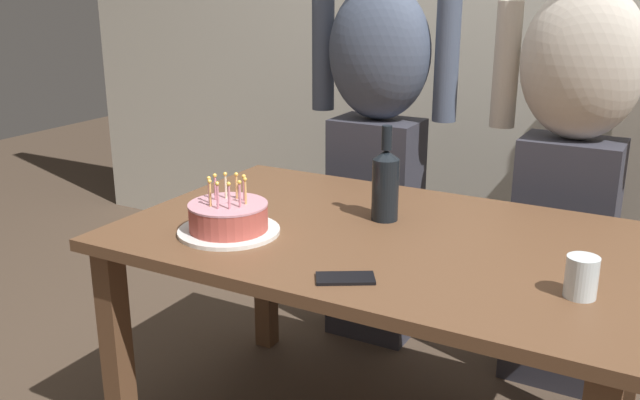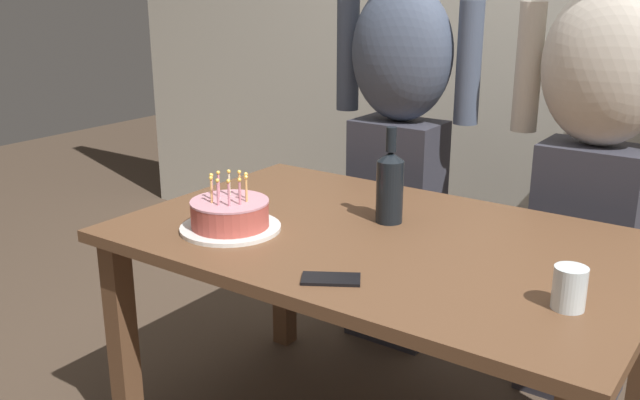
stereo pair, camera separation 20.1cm
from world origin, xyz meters
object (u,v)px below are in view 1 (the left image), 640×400
cell_phone (345,278)px  birthday_cake (228,219)px  person_man_bearded (377,131)px  wine_bottle (385,183)px  person_woman_cardigan (573,152)px  water_glass_near (582,277)px

cell_phone → birthday_cake: bearing=132.4°
birthday_cake → person_man_bearded: bearing=87.6°
wine_bottle → cell_phone: (0.10, -0.46, -0.11)m
birthday_cake → person_woman_cardigan: size_ratio=0.18×
birthday_cake → person_woman_cardigan: bearing=50.4°
person_man_bearded → cell_phone: bearing=110.8°
water_glass_near → birthday_cake: bearing=-177.3°
cell_phone → person_woman_cardigan: bearing=41.8°
wine_bottle → cell_phone: 0.49m
birthday_cake → water_glass_near: birthday_cake is taller
person_woman_cardigan → person_man_bearded: bearing=0.0°
cell_phone → wine_bottle: bearing=71.4°
person_woman_cardigan → birthday_cake: bearing=50.4°
wine_bottle → person_man_bearded: (-0.31, 0.61, 0.02)m
birthday_cake → water_glass_near: bearing=2.7°
person_man_bearded → water_glass_near: bearing=136.0°
cell_phone → person_man_bearded: 1.16m
cell_phone → water_glass_near: bearing=-12.1°
birthday_cake → cell_phone: (0.45, -0.13, -0.04)m
water_glass_near → person_woman_cardigan: size_ratio=0.06×
wine_bottle → person_woman_cardigan: person_woman_cardigan is taller
person_man_bearded → wine_bottle: bearing=116.6°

